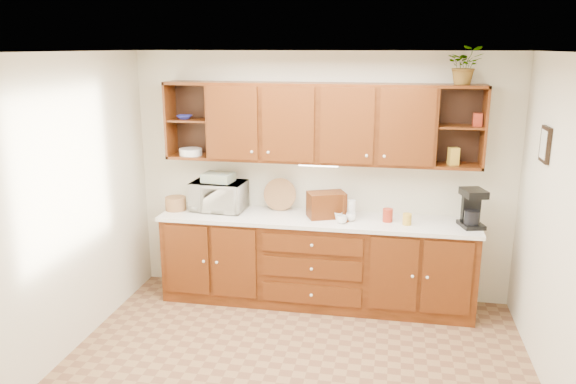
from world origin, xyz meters
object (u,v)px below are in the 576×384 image
at_px(bread_box, 326,205).
at_px(coffee_maker, 472,208).
at_px(potted_plant, 465,65).
at_px(microwave, 219,196).

xyz_separation_m(bread_box, coffee_maker, (1.42, -0.04, 0.05)).
distance_m(bread_box, coffee_maker, 1.43).
bearing_deg(bread_box, potted_plant, -20.01).
xyz_separation_m(microwave, potted_plant, (2.43, 0.01, 1.37)).
height_order(bread_box, potted_plant, potted_plant).
height_order(coffee_maker, potted_plant, potted_plant).
height_order(microwave, coffee_maker, coffee_maker).
bearing_deg(potted_plant, coffee_maker, -33.12).
distance_m(coffee_maker, potted_plant, 1.36).
height_order(microwave, potted_plant, potted_plant).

